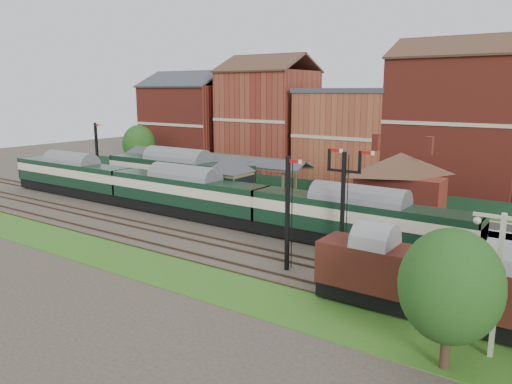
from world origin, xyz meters
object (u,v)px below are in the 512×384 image
Objects in this scene: dmu_train at (185,192)px; goods_van_a at (507,296)px; platform_railcar at (178,174)px; semaphore_bracket at (343,198)px; signal_box at (230,183)px.

goods_van_a is at bearing -16.57° from dmu_train.
goods_van_a is (30.25, -9.00, -0.24)m from dmu_train.
platform_railcar is at bearing 137.91° from dmu_train.
platform_railcar is (-25.33, 9.00, -1.91)m from semaphore_bracket.
semaphore_bracket is 1.26× the size of goods_van_a.
semaphore_bracket is at bearing 151.78° from goods_van_a.
signal_box is 4.55m from dmu_train.
platform_railcar is at bearing 157.51° from goods_van_a.
dmu_train is at bearing -42.09° from platform_railcar.
signal_box is at bearing 46.35° from dmu_train.
dmu_train is at bearing -133.65° from signal_box.
signal_box is 29.80m from goods_van_a.
dmu_train is (-3.10, -3.25, -0.73)m from signal_box.
dmu_train is 8.49× the size of goods_van_a.
signal_box is 0.29× the size of platform_railcar.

